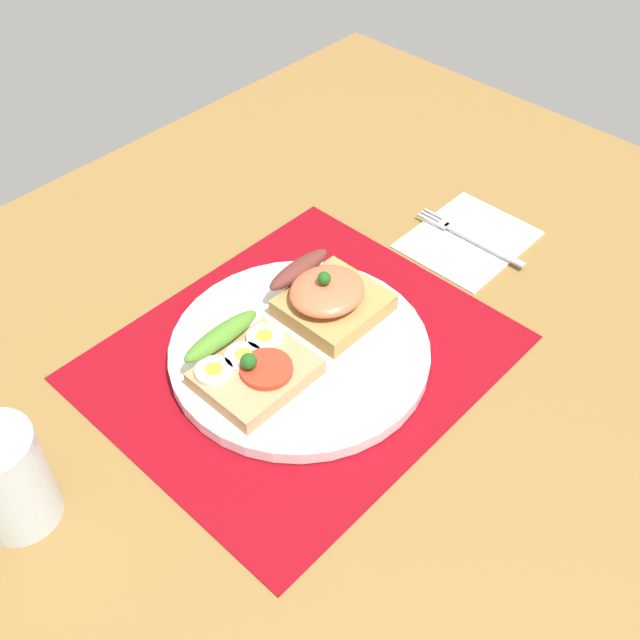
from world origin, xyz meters
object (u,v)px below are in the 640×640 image
Objects in this scene: sandwich_salmon at (328,296)px; fork at (467,236)px; sandwich_egg_tomato at (250,365)px; napkin at (468,239)px; drinking_glass at (7,479)px; plate at (300,351)px.

fork is at bearing -7.64° from sandwich_salmon.
sandwich_egg_tomato reaches higher than napkin.
plate is at bearing -9.33° from drinking_glass.
plate is 26.89cm from fork.
sandwich_salmon is at bearing 172.36° from fork.
sandwich_salmon is 34.63cm from drinking_glass.
sandwich_egg_tomato is (-5.90, 0.83, 2.07)cm from plate.
drinking_glass is (-55.76, 6.24, 4.76)cm from napkin.
sandwich_egg_tomato is 0.71× the size of napkin.
sandwich_salmon is (11.62, 0.61, 0.63)cm from sandwich_egg_tomato.
sandwich_salmon is 0.73× the size of napkin.
drinking_glass reaches higher than sandwich_salmon.
napkin is at bearing -4.08° from sandwich_egg_tomato.
plate is 2.51× the size of sandwich_egg_tomato.
napkin is (27.02, -1.52, -0.71)cm from plate.
napkin is at bearing -7.92° from sandwich_salmon.
plate is at bearing -7.99° from sandwich_egg_tomato.
napkin is at bearing -3.22° from plate.
drinking_glass is at bearing 174.56° from sandwich_salmon.
napkin is 0.51cm from fork.
plate is at bearing 176.78° from napkin.
sandwich_salmon is 21.53cm from fork.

